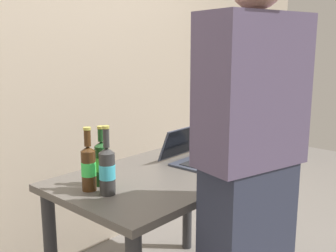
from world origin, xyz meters
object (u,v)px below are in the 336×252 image
Objects in this scene: beer_bottle_green at (102,162)px; person_figure at (249,179)px; beer_bottle_amber at (89,166)px; laptop at (194,154)px; beer_bottle_brown at (107,169)px; coffee_mug at (248,153)px.

person_figure is (0.20, -0.69, 0.02)m from beer_bottle_green.
beer_bottle_amber is at bearing 112.69° from person_figure.
person_figure is at bearing -73.95° from beer_bottle_green.
beer_bottle_amber reaches higher than beer_bottle_green.
beer_bottle_amber is 0.09m from beer_bottle_green.
beer_bottle_green is at bearing 173.22° from laptop.
person_figure is at bearing -67.31° from beer_bottle_amber.
person_figure reaches higher than beer_bottle_brown.
beer_bottle_green is at bearing 106.05° from person_figure.
beer_bottle_green is (0.06, 0.11, -0.00)m from beer_bottle_brown.
beer_bottle_brown is 1.09× the size of beer_bottle_green.
beer_bottle_amber is 0.95× the size of beer_bottle_brown.
beer_bottle_brown reaches higher than laptop.
beer_bottle_brown is at bearing 114.15° from person_figure.
beer_bottle_brown reaches higher than coffee_mug.
beer_bottle_amber reaches higher than laptop.
beer_bottle_amber is 2.72× the size of coffee_mug.
beer_bottle_brown reaches higher than beer_bottle_green.
beer_bottle_amber is (-0.71, 0.06, 0.07)m from laptop.
laptop is 1.20× the size of beer_bottle_amber.
person_figure is (0.26, -0.57, 0.02)m from beer_bottle_brown.
beer_bottle_brown reaches higher than beer_bottle_amber.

